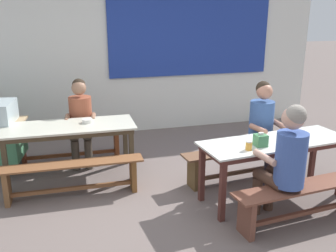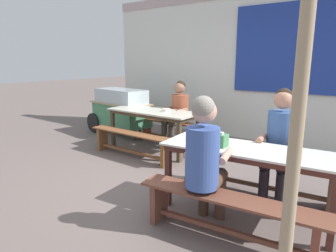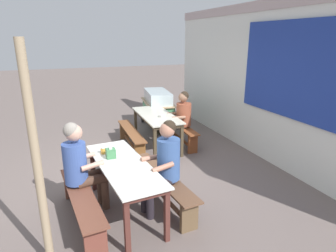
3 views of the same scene
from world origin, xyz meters
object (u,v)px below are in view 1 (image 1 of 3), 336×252
(bench_near_back, at_px, (246,158))
(tissue_box, at_px, (261,140))
(bench_far_back, at_px, (71,143))
(person_near_front, at_px, (286,158))
(bench_near_front, at_px, (306,197))
(soup_bowl, at_px, (87,121))
(person_right_near_table, at_px, (264,126))
(dining_table_far, at_px, (69,131))
(bench_far_front, at_px, (72,175))
(condiment_jar, at_px, (249,145))
(dining_table_near, at_px, (275,147))
(person_center_facing, at_px, (81,116))

(bench_near_back, distance_m, tissue_box, 0.88)
(bench_far_back, relative_size, person_near_front, 1.21)
(bench_near_front, distance_m, soup_bowl, 2.87)
(soup_bowl, bearing_deg, person_right_near_table, -19.65)
(dining_table_far, bearing_deg, bench_near_front, -38.09)
(bench_far_front, height_order, condiment_jar, condiment_jar)
(bench_far_back, relative_size, condiment_jar, 15.43)
(bench_far_front, bearing_deg, dining_table_near, -16.49)
(person_near_front, bearing_deg, tissue_box, 96.88)
(person_right_near_table, height_order, soup_bowl, person_right_near_table)
(dining_table_far, distance_m, bench_near_front, 3.01)
(person_right_near_table, bearing_deg, tissue_box, -122.57)
(bench_far_front, height_order, bench_near_back, same)
(bench_far_front, xyz_separation_m, bench_near_front, (2.36, -1.26, 0.01))
(tissue_box, bearing_deg, person_center_facing, 134.43)
(person_near_front, xyz_separation_m, person_right_near_table, (0.36, 1.07, -0.01))
(dining_table_far, xyz_separation_m, soup_bowl, (0.25, 0.06, 0.10))
(dining_table_far, bearing_deg, dining_table_near, -28.84)
(dining_table_near, height_order, soup_bowl, soup_bowl)
(person_near_front, relative_size, person_right_near_table, 1.00)
(tissue_box, bearing_deg, bench_far_front, 158.67)
(tissue_box, distance_m, condiment_jar, 0.20)
(dining_table_far, height_order, tissue_box, tissue_box)
(dining_table_near, relative_size, person_near_front, 1.40)
(person_center_facing, xyz_separation_m, soup_bowl, (0.07, -0.45, 0.05))
(person_center_facing, xyz_separation_m, person_near_front, (1.90, -2.31, 0.05))
(dining_table_near, distance_m, person_center_facing, 2.76)
(bench_far_front, bearing_deg, tissue_box, -21.33)
(condiment_jar, bearing_deg, dining_table_far, 141.74)
(person_center_facing, height_order, soup_bowl, person_center_facing)
(bench_near_front, bearing_deg, condiment_jar, 142.54)
(tissue_box, bearing_deg, dining_table_far, 145.83)
(person_center_facing, height_order, person_right_near_table, person_right_near_table)
(soup_bowl, bearing_deg, bench_far_front, -112.06)
(tissue_box, relative_size, soup_bowl, 1.10)
(bench_near_back, relative_size, person_near_front, 1.37)
(bench_near_front, height_order, soup_bowl, soup_bowl)
(dining_table_far, xyz_separation_m, bench_far_front, (-0.01, -0.58, -0.38))
(dining_table_near, xyz_separation_m, person_center_facing, (-2.11, 1.77, 0.05))
(bench_near_back, distance_m, soup_bowl, 2.18)
(bench_near_back, relative_size, person_center_facing, 1.45)
(bench_near_front, xyz_separation_m, soup_bowl, (-2.10, 1.90, 0.47))
(person_center_facing, bearing_deg, soup_bowl, -81.62)
(person_center_facing, relative_size, person_right_near_table, 0.95)
(person_near_front, bearing_deg, soup_bowl, 134.64)
(dining_table_near, bearing_deg, person_near_front, -111.55)
(person_near_front, relative_size, tissue_box, 8.50)
(bench_far_back, bearing_deg, person_right_near_table, -28.27)
(person_center_facing, bearing_deg, dining_table_near, -39.98)
(bench_near_back, xyz_separation_m, tissue_box, (-0.21, -0.69, 0.51))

